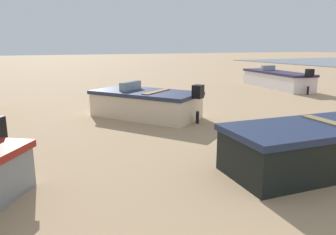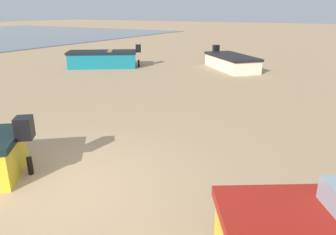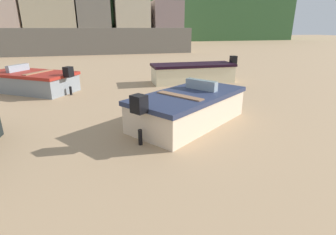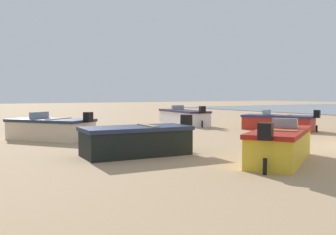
% 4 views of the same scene
% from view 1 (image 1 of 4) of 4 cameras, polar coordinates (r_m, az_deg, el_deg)
% --- Properties ---
extents(boat_black_1, '(1.76, 3.68, 1.22)m').
position_cam_1_polar(boat_black_1, '(6.64, 24.43, -4.88)').
color(boat_black_1, black).
rests_on(boat_black_1, ground).
extents(boat_cream_2, '(3.89, 3.46, 1.19)m').
position_cam_1_polar(boat_cream_2, '(10.59, -4.02, 2.53)').
color(boat_cream_2, beige).
rests_on(boat_cream_2, ground).
extents(boat_white_4, '(5.32, 2.21, 1.24)m').
position_cam_1_polar(boat_white_4, '(18.86, 18.96, 6.52)').
color(boat_white_4, white).
rests_on(boat_white_4, ground).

